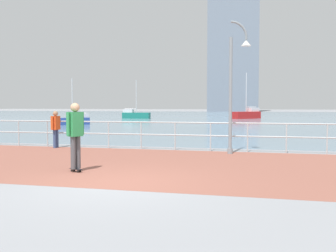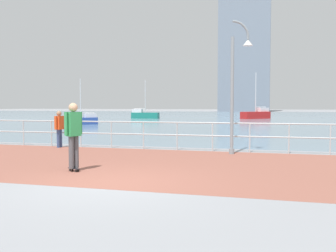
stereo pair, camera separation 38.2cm
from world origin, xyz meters
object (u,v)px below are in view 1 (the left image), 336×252
sailboat_teal (247,114)px  sailboat_white (135,115)px  sailboat_navy (74,120)px  skateboarder (75,130)px  bystander (56,126)px  lamppost (235,81)px

sailboat_teal → sailboat_white: (-14.47, -2.93, -0.09)m
sailboat_navy → sailboat_white: 16.63m
skateboarder → sailboat_white: (-11.23, 38.82, -0.62)m
bystander → sailboat_teal: size_ratio=0.26×
lamppost → sailboat_white: size_ratio=0.94×
bystander → skateboarder: bearing=-55.3°
lamppost → bystander: lamppost is taller
skateboarder → sailboat_white: bearing=106.1°
bystander → sailboat_white: (-7.75, 33.80, -0.41)m
lamppost → skateboarder: (-3.88, -4.81, -1.55)m
skateboarder → sailboat_teal: 41.87m
lamppost → sailboat_white: sailboat_white is taller
bystander → sailboat_navy: (-8.11, 17.17, -0.50)m
lamppost → sailboat_navy: bearing=131.7°
lamppost → bystander: (-7.36, 0.21, -1.77)m
skateboarder → bystander: skateboarder is taller
lamppost → sailboat_white: (-15.12, 34.00, -2.17)m
bystander → sailboat_teal: bearing=79.6°
skateboarder → sailboat_navy: sailboat_navy is taller
skateboarder → bystander: (-3.48, 5.02, -0.22)m
skateboarder → sailboat_navy: bearing=117.6°
skateboarder → sailboat_white: size_ratio=0.36×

